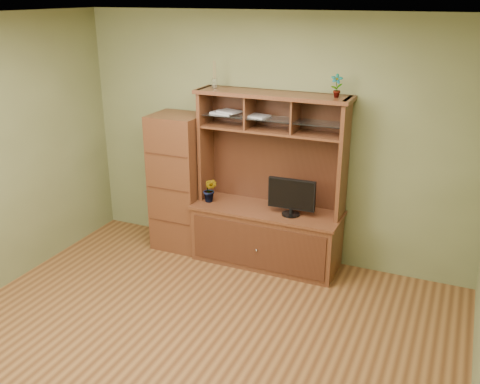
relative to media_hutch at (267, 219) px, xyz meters
The scene contains 8 objects.
room 1.92m from the media_hutch, 91.92° to the right, with size 4.54×4.04×2.74m.
media_hutch is the anchor object (origin of this frame).
monitor 0.46m from the media_hutch, 15.88° to the right, with size 0.50×0.19×0.40m.
orchid_plant 0.72m from the media_hutch, behind, with size 0.15×0.12×0.28m, color #20531C.
top_plant 1.63m from the media_hutch, ahead, with size 0.12×0.08×0.23m, color #3D6423.
reed_diffuser 1.63m from the media_hutch, behind, with size 0.06×0.06×0.29m.
magazines 1.20m from the media_hutch, 169.39° to the left, with size 0.66×0.23×0.04m.
side_cabinet 1.13m from the media_hutch, behind, with size 0.57×0.52×1.59m.
Camera 1 is at (1.94, -3.35, 2.87)m, focal length 40.00 mm.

